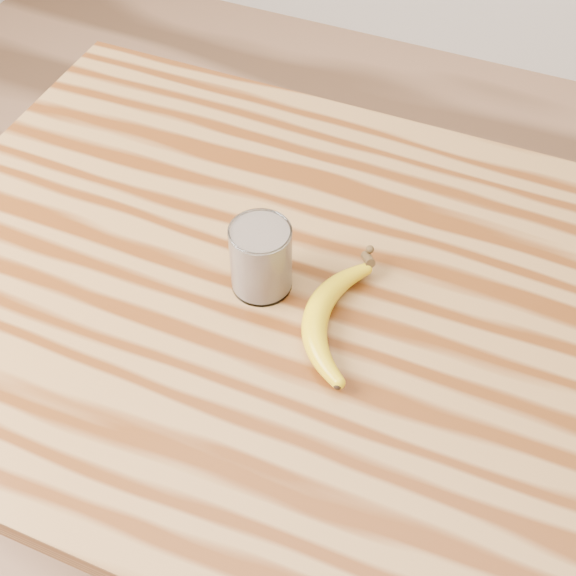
% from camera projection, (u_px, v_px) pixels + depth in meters
% --- Properties ---
extents(table, '(1.20, 0.80, 0.90)m').
position_uv_depth(table, '(335.00, 369.00, 1.10)').
color(table, olive).
rests_on(table, ground).
extents(smoothie_glass, '(0.08, 0.08, 0.10)m').
position_uv_depth(smoothie_glass, '(261.00, 258.00, 1.00)').
color(smoothie_glass, white).
rests_on(smoothie_glass, table).
extents(banana, '(0.14, 0.28, 0.03)m').
position_uv_depth(banana, '(316.00, 315.00, 0.98)').
color(banana, gold).
rests_on(banana, table).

